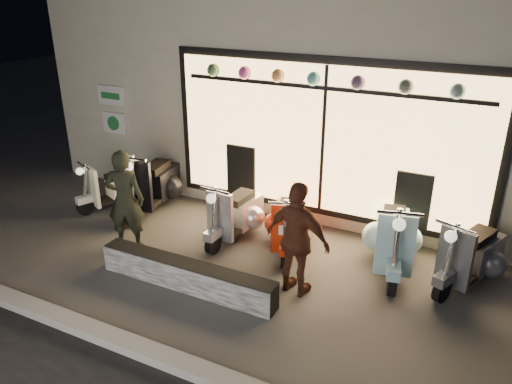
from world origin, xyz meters
TOP-DOWN VIEW (x-y plane):
  - ground at (0.00, 0.00)m, footprint 40.00×40.00m
  - kerb at (0.00, -2.00)m, footprint 40.00×0.25m
  - shop_building at (0.00, 4.98)m, footprint 10.20×6.23m
  - graffiti_barrier at (-0.19, -0.65)m, footprint 2.66×0.28m
  - scooter_silver at (-0.31, 1.05)m, footprint 0.50×1.41m
  - scooter_red at (0.56, 1.11)m, footprint 0.75×1.36m
  - scooter_black at (-2.23, 1.38)m, footprint 0.68×1.63m
  - scooter_cream at (-2.88, 1.09)m, footprint 0.74×1.25m
  - scooter_blue at (2.18, 1.26)m, footprint 0.76×1.61m
  - scooter_grey at (3.28, 1.30)m, footprint 0.83×1.45m
  - man at (-1.67, -0.08)m, footprint 0.70×0.59m
  - woman at (1.19, -0.06)m, footprint 0.99×0.55m

SIDE VIEW (x-z plane):
  - ground at x=0.00m, z-range 0.00..0.00m
  - kerb at x=0.00m, z-range 0.00..0.12m
  - graffiti_barrier at x=-0.19m, z-range 0.00..0.40m
  - scooter_cream at x=-2.88m, z-range -0.09..0.82m
  - scooter_red at x=0.56m, z-range -0.10..0.88m
  - scooter_silver at x=-0.31m, z-range -0.10..0.91m
  - scooter_grey at x=3.28m, z-range -0.10..0.95m
  - scooter_blue at x=2.18m, z-range -0.11..1.03m
  - scooter_black at x=-2.23m, z-range -0.11..1.05m
  - woman at x=1.19m, z-range 0.00..1.60m
  - man at x=-1.67m, z-range 0.00..1.62m
  - shop_building at x=0.00m, z-range 0.00..4.20m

